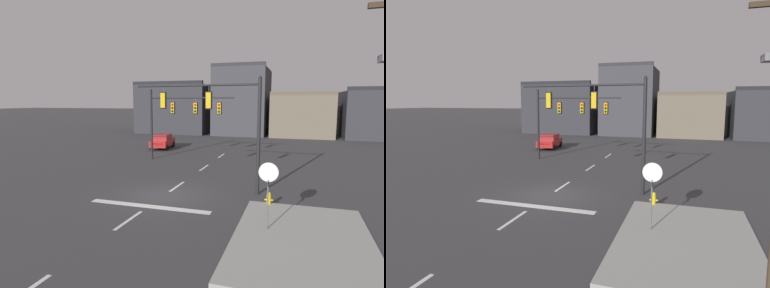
# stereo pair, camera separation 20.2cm
# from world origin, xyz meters

# --- Properties ---
(ground_plane) EXTENTS (400.00, 400.00, 0.00)m
(ground_plane) POSITION_xyz_m (0.00, 0.00, 0.00)
(ground_plane) COLOR #353538
(sidewalk_near_corner) EXTENTS (5.00, 8.00, 0.15)m
(sidewalk_near_corner) POSITION_xyz_m (7.22, -4.00, 0.07)
(sidewalk_near_corner) COLOR gray
(sidewalk_near_corner) RESTS_ON ground
(stop_bar_paint) EXTENTS (6.40, 0.50, 0.01)m
(stop_bar_paint) POSITION_xyz_m (0.00, -2.00, 0.00)
(stop_bar_paint) COLOR silver
(stop_bar_paint) RESTS_ON ground
(lane_centreline) EXTENTS (0.16, 26.40, 0.01)m
(lane_centreline) POSITION_xyz_m (0.00, 2.00, 0.00)
(lane_centreline) COLOR silver
(lane_centreline) RESTS_ON ground
(signal_mast_near_side) EXTENTS (7.63, 0.68, 6.54)m
(signal_mast_near_side) POSITION_xyz_m (2.62, 1.98, 4.50)
(signal_mast_near_side) COLOR black
(signal_mast_near_side) RESTS_ON ground
(signal_mast_far_side) EXTENTS (7.60, 0.41, 6.27)m
(signal_mast_far_side) POSITION_xyz_m (-3.12, 10.42, 4.20)
(signal_mast_far_side) COLOR black
(signal_mast_far_side) RESTS_ON ground
(stop_sign) EXTENTS (0.76, 0.64, 2.83)m
(stop_sign) POSITION_xyz_m (5.89, -3.51, 2.14)
(stop_sign) COLOR #56565B
(stop_sign) RESTS_ON ground
(car_lot_nearside) EXTENTS (2.39, 4.62, 1.61)m
(car_lot_nearside) POSITION_xyz_m (-7.25, 16.65, 0.86)
(car_lot_nearside) COLOR #A81E1E
(car_lot_nearside) RESTS_ON ground
(fire_hydrant) EXTENTS (0.40, 0.30, 0.75)m
(fire_hydrant) POSITION_xyz_m (5.67, -0.22, 0.33)
(fire_hydrant) COLOR gold
(fire_hydrant) RESTS_ON ground
(building_row) EXTENTS (55.17, 13.37, 10.72)m
(building_row) POSITION_xyz_m (8.45, 36.54, 3.82)
(building_row) COLOR #2D2D33
(building_row) RESTS_ON ground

